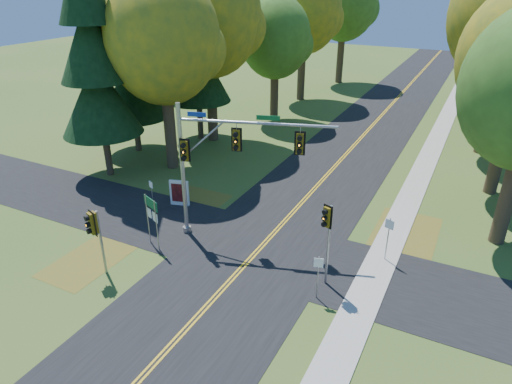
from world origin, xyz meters
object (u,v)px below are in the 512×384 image
at_px(route_sign_cluster, 151,212).
at_px(info_kiosk, 179,193).
at_px(traffic_mast, 219,155).
at_px(east_signal_pole, 327,226).

distance_m(route_sign_cluster, info_kiosk, 5.09).
bearing_deg(route_sign_cluster, traffic_mast, 68.07).
xyz_separation_m(east_signal_pole, route_sign_cluster, (-9.43, -0.92, -1.18)).
xyz_separation_m(traffic_mast, route_sign_cluster, (-2.69, -2.65, -2.80)).
distance_m(traffic_mast, route_sign_cluster, 4.70).
height_order(east_signal_pole, route_sign_cluster, east_signal_pole).
distance_m(east_signal_pole, info_kiosk, 11.92).
relative_size(route_sign_cluster, info_kiosk, 1.73).
xyz_separation_m(east_signal_pole, info_kiosk, (-11.06, 3.74, -2.43)).
bearing_deg(east_signal_pole, info_kiosk, -178.60).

